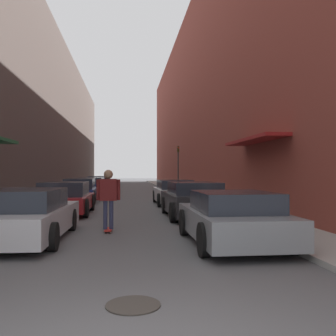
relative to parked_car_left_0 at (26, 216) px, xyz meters
name	(u,v)px	position (x,y,z in m)	size (l,w,h in m)	color
ground	(125,195)	(2.40, 17.97, -0.61)	(134.66, 134.66, 0.00)	#515154
curb_strip_left	(75,190)	(-2.01, 24.09, -0.55)	(1.80, 61.21, 0.12)	gray
curb_strip_right	(174,190)	(6.82, 24.09, -0.55)	(1.80, 61.21, 0.12)	gray
building_row_left	(42,116)	(-4.91, 24.09, 5.95)	(4.90, 61.21, 13.13)	#564C47
building_row_right	(206,104)	(9.72, 24.09, 7.29)	(4.90, 61.21, 15.82)	brown
parked_car_left_0	(26,216)	(0.00, 0.00, 0.00)	(1.98, 4.64, 1.27)	#B7B7BC
parked_car_left_1	(65,199)	(0.03, 5.68, 0.01)	(2.05, 4.10, 1.29)	maroon
parked_car_left_2	(80,191)	(-0.07, 11.51, 0.02)	(1.85, 4.76, 1.32)	navy
parked_car_left_3	(91,187)	(-0.02, 17.25, 0.02)	(2.07, 4.75, 1.29)	navy
parked_car_left_4	(98,184)	(0.04, 23.17, 0.02)	(2.00, 4.36, 1.31)	maroon
parked_car_left_5	(102,182)	(0.02, 28.87, -0.01)	(1.90, 4.03, 1.22)	#232326
parked_car_right_0	(232,218)	(4.92, -1.04, 0.00)	(2.05, 4.15, 1.24)	gray
parked_car_right_1	(193,200)	(4.94, 4.16, 0.03)	(2.06, 4.41, 1.31)	#232326
parked_car_right_2	(174,192)	(4.91, 9.54, 0.01)	(1.95, 4.56, 1.28)	silver
skateboarder	(108,194)	(1.95, 1.15, 0.47)	(0.67, 0.78, 1.75)	#B2231E
manhole_cover	(133,305)	(2.54, -4.79, -0.60)	(0.70, 0.70, 0.02)	#332D28
traffic_light	(178,164)	(6.51, 19.47, 1.71)	(0.16, 0.22, 3.57)	#2D2D2D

